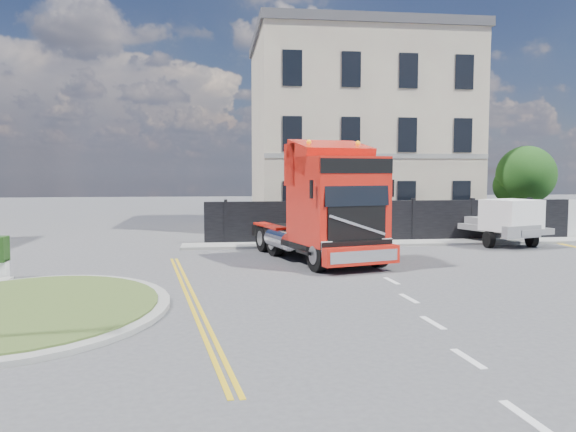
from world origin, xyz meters
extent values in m
plane|color=#424244|center=(0.00, 0.00, 0.00)|extent=(120.00, 120.00, 0.00)
cylinder|color=gray|center=(-7.00, -3.00, 0.06)|extent=(6.80, 6.80, 0.12)
cylinder|color=#374F1F|center=(-7.00, -3.00, 0.14)|extent=(6.20, 6.20, 0.05)
cube|color=black|center=(6.00, 9.00, 1.00)|extent=(18.00, 0.25, 2.00)
cube|color=silver|center=(14.50, 9.00, 1.00)|extent=(2.60, 0.12, 2.00)
cube|color=beige|center=(6.00, 16.50, 5.50)|extent=(12.00, 10.00, 11.00)
cube|color=#46464B|center=(6.00, 16.50, 11.25)|extent=(12.30, 10.30, 0.50)
cube|color=beige|center=(3.00, 16.50, 12.00)|extent=(0.80, 0.80, 1.60)
cube|color=beige|center=(9.00, 16.50, 12.00)|extent=(0.80, 0.80, 1.60)
cylinder|color=#382619|center=(14.50, 12.00, 1.20)|extent=(0.24, 0.24, 2.40)
sphere|color=#0F3311|center=(14.50, 12.00, 3.20)|extent=(3.20, 3.20, 3.20)
sphere|color=#0F3311|center=(14.00, 12.40, 2.60)|extent=(2.20, 2.20, 2.20)
cube|color=gray|center=(6.00, 8.10, 0.06)|extent=(20.00, 1.60, 0.12)
cube|color=black|center=(1.35, 4.50, 0.83)|extent=(4.46, 7.41, 0.50)
cube|color=red|center=(1.87, 2.64, 2.37)|extent=(3.42, 3.50, 3.08)
cube|color=red|center=(1.56, 3.76, 3.63)|extent=(2.92, 1.69, 1.54)
cube|color=black|center=(2.25, 1.29, 2.81)|extent=(2.35, 0.71, 1.16)
cube|color=red|center=(2.34, 0.95, 0.61)|extent=(2.75, 1.11, 0.61)
cylinder|color=black|center=(0.96, 1.48, 0.57)|extent=(0.65, 1.20, 1.14)
cylinder|color=gray|center=(0.96, 1.48, 0.57)|extent=(0.55, 0.71, 0.63)
cylinder|color=black|center=(3.25, 2.12, 0.57)|extent=(0.65, 1.20, 1.14)
cylinder|color=gray|center=(3.25, 2.12, 0.57)|extent=(0.55, 0.71, 0.63)
cylinder|color=black|center=(-0.09, 5.24, 0.57)|extent=(0.65, 1.20, 1.14)
cylinder|color=gray|center=(-0.09, 5.24, 0.57)|extent=(0.55, 0.71, 0.63)
cylinder|color=black|center=(2.20, 5.88, 0.57)|extent=(0.65, 1.20, 1.14)
cylinder|color=gray|center=(2.20, 5.88, 0.57)|extent=(0.55, 0.71, 0.63)
cylinder|color=black|center=(-0.44, 6.52, 0.57)|extent=(0.65, 1.20, 1.14)
cylinder|color=gray|center=(-0.44, 6.52, 0.57)|extent=(0.55, 0.71, 0.63)
cylinder|color=black|center=(1.85, 7.15, 0.57)|extent=(0.65, 1.20, 1.14)
cylinder|color=gray|center=(1.85, 7.15, 0.57)|extent=(0.55, 0.71, 0.63)
cube|color=slate|center=(10.60, 8.00, 0.75)|extent=(3.60, 5.53, 0.27)
cube|color=white|center=(10.60, 6.39, 1.45)|extent=(2.55, 2.49, 1.39)
cylinder|color=black|center=(9.58, 6.39, 0.38)|extent=(0.27, 0.75, 0.75)
cylinder|color=black|center=(11.61, 6.39, 0.38)|extent=(0.27, 0.75, 0.75)
cylinder|color=black|center=(9.58, 9.61, 0.38)|extent=(0.27, 0.75, 0.75)
cylinder|color=black|center=(11.61, 9.61, 0.38)|extent=(0.27, 0.75, 0.75)
camera|label=1|loc=(-2.40, -17.03, 3.39)|focal=35.00mm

